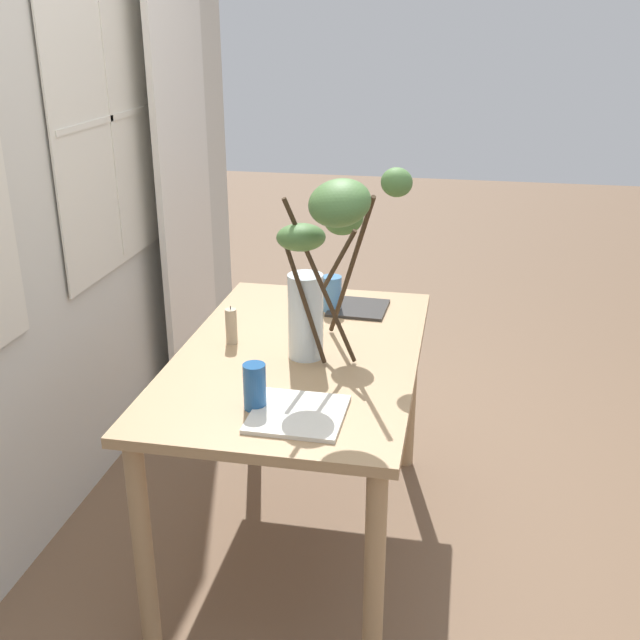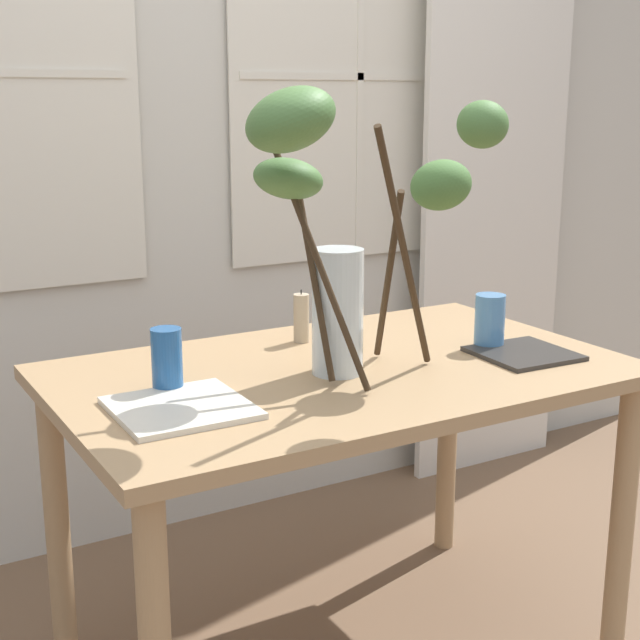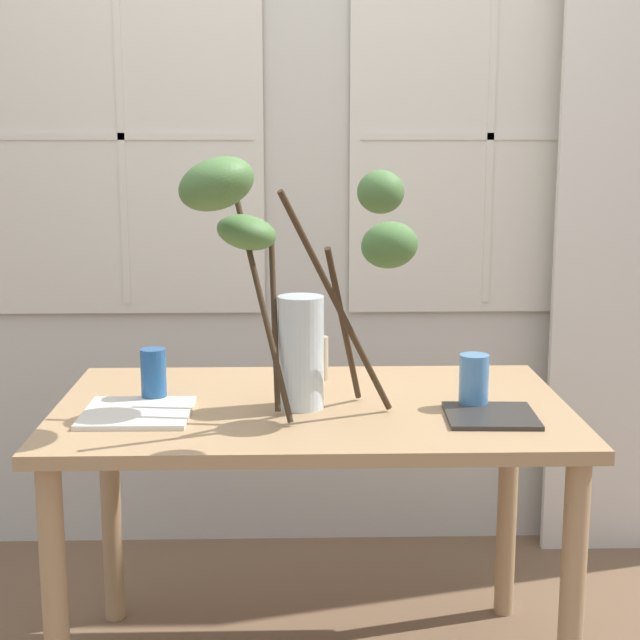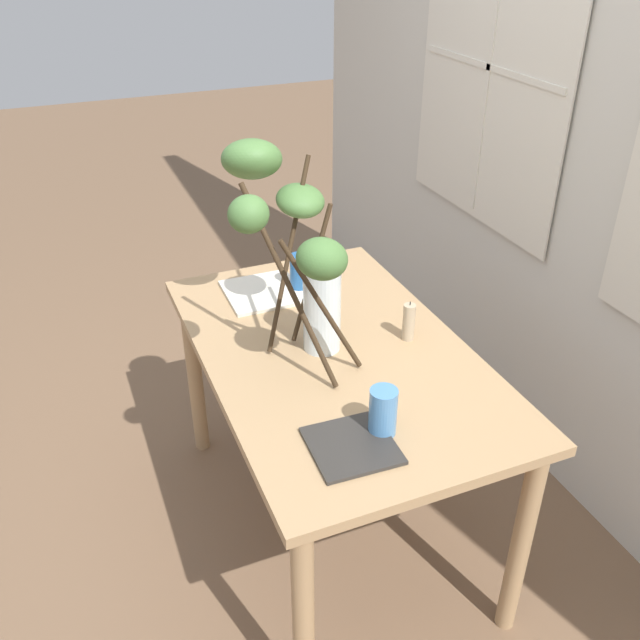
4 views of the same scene
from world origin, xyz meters
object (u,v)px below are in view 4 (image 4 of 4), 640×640
object	(u,v)px
plate_square_left	(263,292)
pillar_candle	(409,322)
drinking_glass_blue_right	(383,412)
dining_table	(334,376)
plate_square_right	(352,446)
vase_with_branches	(295,243)
drinking_glass_blue_left	(299,273)

from	to	relation	value
plate_square_left	pillar_candle	xyz separation A→B (m)	(0.47, 0.34, 0.06)
drinking_glass_blue_right	plate_square_left	xyz separation A→B (m)	(-0.85, -0.05, -0.06)
drinking_glass_blue_right	plate_square_left	size ratio (longest dim) A/B	0.52
dining_table	plate_square_right	xyz separation A→B (m)	(0.44, -0.14, 0.11)
dining_table	pillar_candle	size ratio (longest dim) A/B	9.59
vase_with_branches	drinking_glass_blue_left	xyz separation A→B (m)	(-0.36, 0.15, -0.30)
dining_table	plate_square_left	distance (m)	0.46
vase_with_branches	drinking_glass_blue_right	xyz separation A→B (m)	(0.47, 0.07, -0.30)
vase_with_branches	drinking_glass_blue_left	distance (m)	0.49
drinking_glass_blue_right	pillar_candle	xyz separation A→B (m)	(-0.38, 0.29, -0.01)
dining_table	drinking_glass_blue_right	world-z (taller)	drinking_glass_blue_right
vase_with_branches	drinking_glass_blue_left	size ratio (longest dim) A/B	4.84
dining_table	vase_with_branches	xyz separation A→B (m)	(-0.05, -0.11, 0.48)
drinking_glass_blue_left	pillar_candle	size ratio (longest dim) A/B	1.01
plate_square_right	pillar_candle	xyz separation A→B (m)	(-0.41, 0.39, 0.06)
plate_square_left	pillar_candle	distance (m)	0.58
plate_square_left	dining_table	bearing A→B (deg)	12.10
plate_square_right	drinking_glass_blue_right	bearing A→B (deg)	104.31
drinking_glass_blue_left	drinking_glass_blue_right	size ratio (longest dim) A/B	1.02
drinking_glass_blue_left	plate_square_left	world-z (taller)	drinking_glass_blue_left
plate_square_right	drinking_glass_blue_left	bearing A→B (deg)	168.08
pillar_candle	drinking_glass_blue_right	bearing A→B (deg)	-36.91
vase_with_branches	plate_square_right	world-z (taller)	vase_with_branches
dining_table	drinking_glass_blue_left	size ratio (longest dim) A/B	9.48
dining_table	plate_square_left	size ratio (longest dim) A/B	4.97
vase_with_branches	drinking_glass_blue_right	world-z (taller)	vase_with_branches
vase_with_branches	pillar_candle	bearing A→B (deg)	76.46
drinking_glass_blue_right	plate_square_right	xyz separation A→B (m)	(0.03, -0.10, -0.06)
drinking_glass_blue_right	vase_with_branches	bearing A→B (deg)	-172.00
dining_table	pillar_candle	xyz separation A→B (m)	(0.03, 0.25, 0.17)
vase_with_branches	plate_square_right	size ratio (longest dim) A/B	3.08
vase_with_branches	pillar_candle	distance (m)	0.48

